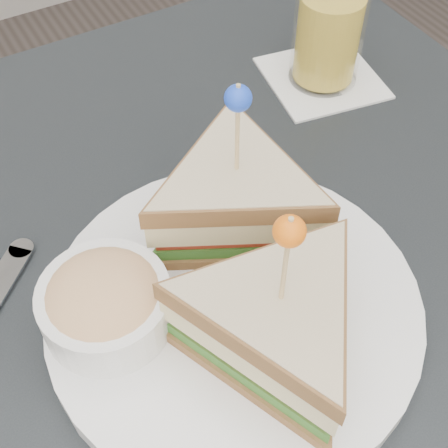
# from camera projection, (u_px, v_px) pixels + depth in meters

# --- Properties ---
(table) EXTENTS (0.80, 0.80, 0.75)m
(table) POSITION_uv_depth(u_px,v_px,m) (220.00, 318.00, 0.60)
(table) COLOR black
(table) RESTS_ON ground
(plate_meal) EXTENTS (0.39, 0.39, 0.18)m
(plate_meal) POSITION_uv_depth(u_px,v_px,m) (236.00, 274.00, 0.48)
(plate_meal) COLOR white
(plate_meal) RESTS_ON table
(drink_set) EXTENTS (0.14, 0.14, 0.16)m
(drink_set) POSITION_uv_depth(u_px,v_px,m) (329.00, 26.00, 0.66)
(drink_set) COLOR white
(drink_set) RESTS_ON table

